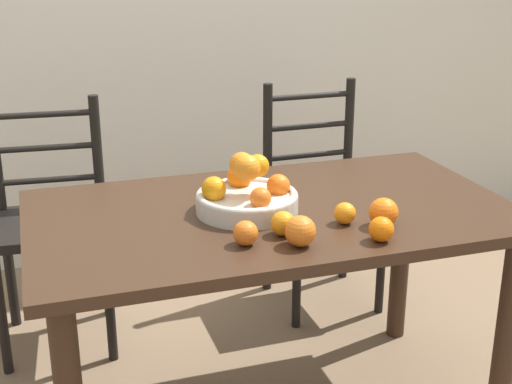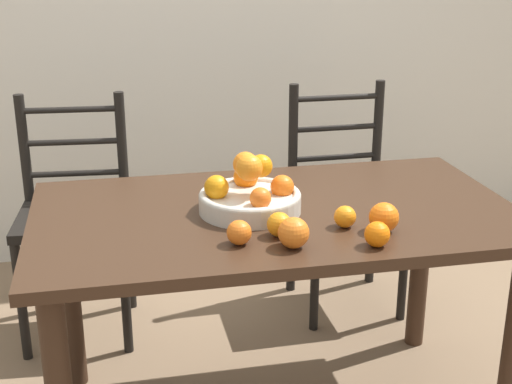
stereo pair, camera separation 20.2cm
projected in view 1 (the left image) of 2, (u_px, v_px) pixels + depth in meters
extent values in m
cube|color=#382316|center=(272.00, 214.00, 2.16)|extent=(1.45, 0.82, 0.03)
cylinder|color=#382316|center=(506.00, 339.00, 2.18)|extent=(0.07, 0.07, 0.70)
cylinder|color=#382316|center=(57.00, 304.00, 2.39)|extent=(0.07, 0.07, 0.70)
cylinder|color=#382316|center=(401.00, 255.00, 2.76)|extent=(0.07, 0.07, 0.70)
cylinder|color=beige|center=(247.00, 203.00, 2.13)|extent=(0.31, 0.31, 0.05)
torus|color=beige|center=(246.00, 195.00, 2.12)|extent=(0.31, 0.31, 0.02)
sphere|color=orange|center=(278.00, 186.00, 2.14)|extent=(0.07, 0.07, 0.07)
sphere|color=orange|center=(239.00, 177.00, 2.20)|extent=(0.08, 0.08, 0.08)
sphere|color=orange|center=(214.00, 189.00, 2.08)|extent=(0.07, 0.07, 0.07)
sphere|color=orange|center=(261.00, 198.00, 2.02)|extent=(0.06, 0.06, 0.06)
sphere|color=orange|center=(258.00, 166.00, 2.09)|extent=(0.07, 0.07, 0.07)
sphere|color=orange|center=(242.00, 165.00, 2.09)|extent=(0.07, 0.07, 0.07)
sphere|color=orange|center=(247.00, 168.00, 2.06)|extent=(0.08, 0.08, 0.08)
sphere|color=orange|center=(381.00, 229.00, 1.91)|extent=(0.07, 0.07, 0.07)
sphere|color=orange|center=(345.00, 213.00, 2.03)|extent=(0.06, 0.06, 0.06)
sphere|color=orange|center=(246.00, 233.00, 1.89)|extent=(0.07, 0.07, 0.07)
sphere|color=orange|center=(300.00, 231.00, 1.88)|extent=(0.08, 0.08, 0.08)
sphere|color=orange|center=(283.00, 223.00, 1.95)|extent=(0.07, 0.07, 0.07)
sphere|color=orange|center=(384.00, 212.00, 2.01)|extent=(0.08, 0.08, 0.08)
cylinder|color=black|center=(1.00, 315.00, 2.55)|extent=(0.04, 0.04, 0.48)
cylinder|color=black|center=(109.00, 303.00, 2.63)|extent=(0.04, 0.04, 0.48)
cylinder|color=black|center=(3.00, 218.00, 2.80)|extent=(0.04, 0.04, 0.94)
cylinder|color=black|center=(102.00, 210.00, 2.88)|extent=(0.04, 0.04, 0.94)
cube|color=black|center=(51.00, 225.00, 2.67)|extent=(0.45, 0.43, 0.04)
cylinder|color=black|center=(50.00, 180.00, 2.79)|extent=(0.38, 0.05, 0.02)
cylinder|color=black|center=(46.00, 148.00, 2.75)|extent=(0.38, 0.05, 0.02)
cylinder|color=black|center=(43.00, 115.00, 2.70)|extent=(0.38, 0.05, 0.02)
cylinder|color=black|center=(297.00, 274.00, 2.86)|extent=(0.04, 0.04, 0.48)
cylinder|color=black|center=(381.00, 261.00, 2.97)|extent=(0.04, 0.04, 0.48)
cylinder|color=black|center=(267.00, 191.00, 3.10)|extent=(0.04, 0.04, 0.94)
cylinder|color=black|center=(347.00, 182.00, 3.22)|extent=(0.04, 0.04, 0.94)
cube|color=black|center=(324.00, 195.00, 2.99)|extent=(0.42, 0.40, 0.04)
cylinder|color=black|center=(308.00, 155.00, 3.11)|extent=(0.38, 0.03, 0.02)
cylinder|color=black|center=(309.00, 126.00, 3.07)|extent=(0.38, 0.03, 0.02)
cylinder|color=black|center=(310.00, 96.00, 3.02)|extent=(0.38, 0.03, 0.02)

